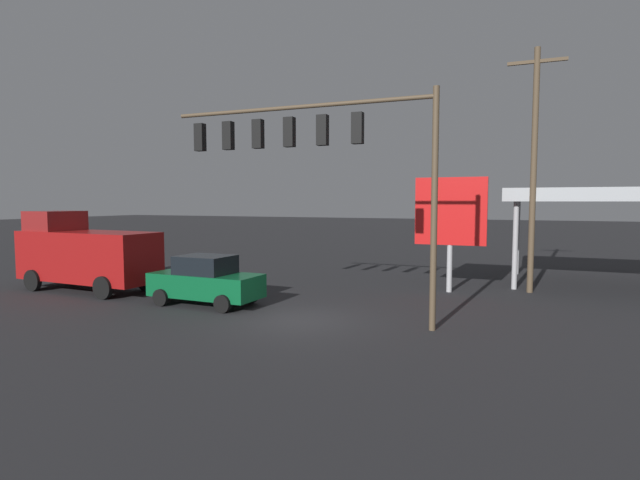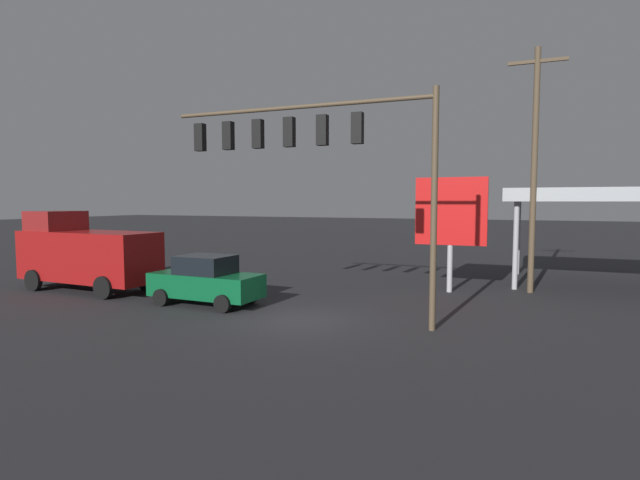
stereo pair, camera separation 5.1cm
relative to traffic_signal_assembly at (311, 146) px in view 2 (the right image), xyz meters
name	(u,v)px [view 2 (the right image)]	position (x,y,z in m)	size (l,w,h in m)	color
ground_plane	(297,320)	(0.33, 0.45, -5.89)	(200.00, 200.00, 0.00)	#262628
traffic_signal_assembly	(311,146)	(0.00, 0.00, 0.00)	(9.51, 0.43, 7.50)	brown
utility_pole	(534,165)	(-6.98, -8.19, -0.30)	(2.40, 0.26, 10.60)	brown
price_sign	(451,214)	(-3.66, -6.95, -2.41)	(3.09, 0.27, 5.08)	#B7B7BC
delivery_truck	(86,253)	(11.59, -1.04, -4.19)	(6.91, 2.84, 3.58)	maroon
sedan_far	(206,281)	(4.71, -0.48, -4.93)	(4.45, 2.17, 1.93)	#0C592D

